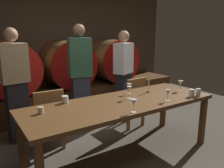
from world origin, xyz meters
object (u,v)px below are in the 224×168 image
wine_glass_far_right (181,83)px  cup_far_right (198,92)px  wine_barrel_center (67,64)px  cup_center_left (65,99)px  dining_table (122,106)px  wine_glass_left (129,90)px  wine_barrel_left (10,69)px  wine_glass_far_left (134,103)px  cup_center_right (192,93)px  guest_center (80,75)px  wine_glass_center (129,86)px  guest_right (123,72)px  wine_glass_right (168,93)px  cup_far_left (41,110)px  chair_left (48,117)px  candle_center (148,88)px  guest_left (16,85)px  chair_right (132,100)px  wine_barrel_right (111,60)px

wine_glass_far_right → cup_far_right: wine_glass_far_right is taller
wine_barrel_center → cup_center_left: (-0.76, -1.75, -0.19)m
dining_table → wine_glass_left: size_ratio=14.80×
wine_barrel_left → wine_glass_far_left: (0.84, -2.50, -0.12)m
wine_glass_far_right → cup_center_right: 0.33m
wine_barrel_center → wine_glass_left: (0.03, -2.05, -0.11)m
guest_center → wine_glass_center: bearing=116.4°
guest_right → wine_glass_right: bearing=51.3°
wine_barrel_left → cup_far_left: 1.97m
chair_left → wine_glass_right: (1.27, -1.00, 0.37)m
candle_center → wine_glass_left: size_ratio=1.25×
guest_left → wine_glass_center: 1.67m
wine_glass_far_left → cup_far_left: wine_glass_far_left is taller
chair_right → cup_center_left: 1.42m
wine_barrel_left → candle_center: (1.56, -1.95, -0.17)m
candle_center → cup_center_right: 0.61m
candle_center → wine_glass_far_right: (0.47, -0.20, 0.06)m
guest_left → guest_right: guest_left is taller
guest_right → wine_glass_left: guest_right is taller
guest_right → cup_far_left: size_ratio=21.94×
wine_barrel_center → wine_glass_far_left: bearing=-95.8°
wine_barrel_right → wine_glass_far_left: (-1.35, -2.50, -0.12)m
wine_barrel_center → guest_left: (-1.18, -0.89, -0.12)m
guest_right → wine_glass_left: bearing=33.9°
candle_center → wine_glass_far_left: (-0.73, -0.55, 0.05)m
guest_left → chair_left: bearing=113.2°
wine_glass_far_left → dining_table: bearing=72.9°
wine_glass_center → guest_right: bearing=57.5°
chair_right → cup_center_right: size_ratio=8.55×
wine_barrel_left → cup_far_left: size_ratio=12.76×
wine_barrel_center → cup_far_left: bearing=-120.0°
guest_left → guest_center: bearing=177.4°
wine_glass_far_left → cup_center_left: size_ratio=1.67×
guest_center → wine_glass_far_left: size_ratio=11.59×
guest_right → cup_center_right: (-0.03, -1.63, -0.04)m
wine_glass_center → cup_far_left: size_ratio=2.01×
wine_glass_far_left → cup_center_left: (-0.51, 0.75, -0.07)m
wine_glass_center → wine_barrel_right: bearing=63.9°
wine_barrel_left → guest_center: (0.99, -0.83, -0.08)m
chair_left → chair_right: 1.48m
chair_left → wine_glass_left: bearing=147.8°
cup_center_right → chair_left: bearing=148.5°
guest_right → guest_center: bearing=-22.2°
wine_glass_left → cup_far_right: bearing=-27.2°
cup_center_left → wine_barrel_left: bearing=100.7°
chair_left → wine_barrel_center: bearing=-119.7°
wine_barrel_left → wine_glass_left: size_ratio=5.61×
guest_left → cup_far_left: guest_left is taller
guest_right → guest_left: bearing=-20.9°
dining_table → guest_center: bearing=88.5°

